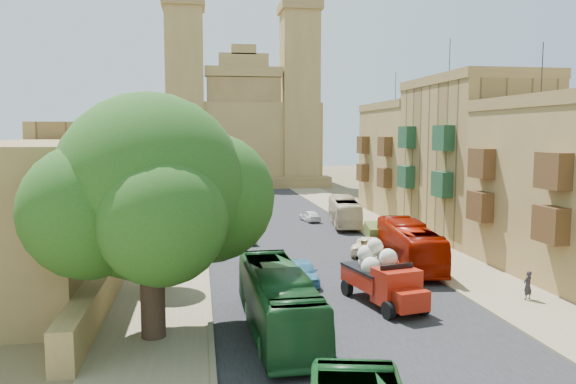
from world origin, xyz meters
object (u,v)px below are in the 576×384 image
object	(u,v)px
red_truck	(383,277)
bus_green_north	(278,301)
church	(241,130)
car_blue_a	(302,272)
bus_red_east	(409,245)
car_blue_b	(227,193)
car_white_b	(310,216)
street_tree_a	(154,225)
car_cream	(369,245)
street_tree_b	(166,207)
car_white_a	(242,234)
pedestrian_a	(528,285)
ficus_tree	(152,194)
street_tree_d	(178,181)
pedestrian_c	(406,240)
car_dkblue	(221,207)
street_tree_c	(173,191)
bus_cream_east	(344,211)
olive_pickup	(378,236)

from	to	relation	value
red_truck	bus_green_north	size ratio (longest dim) A/B	0.57
church	car_blue_a	bearing A→B (deg)	-91.20
bus_red_east	car_blue_b	xyz separation A→B (m)	(-10.18, 41.75, -0.77)
car_blue_a	car_blue_b	distance (m)	44.94
car_blue_a	car_white_b	xyz separation A→B (m)	(5.06, 23.15, -0.13)
bus_green_north	car_white_b	bearing A→B (deg)	74.74
car_blue_a	street_tree_a	bearing A→B (deg)	179.91
bus_red_east	car_cream	size ratio (longest dim) A/B	2.22
street_tree_b	red_truck	xyz separation A→B (m)	(12.01, -17.09, -1.67)
car_cream	car_white_b	size ratio (longest dim) A/B	1.41
car_white_a	pedestrian_a	distance (m)	23.15
bus_green_north	street_tree_b	bearing A→B (deg)	104.90
car_cream	ficus_tree	bearing A→B (deg)	70.05
street_tree_d	car_white_b	bearing A→B (deg)	-43.84
pedestrian_a	car_cream	bearing A→B (deg)	-89.30
pedestrian_a	car_white_a	bearing A→B (deg)	-74.03
street_tree_d	pedestrian_c	xyz separation A→B (m)	(17.86, -29.00, -2.18)
bus_green_north	bus_red_east	xyz separation A→B (m)	(10.50, 11.25, -0.01)
ficus_tree	car_dkblue	bearing A→B (deg)	83.47
street_tree_a	car_blue_b	world-z (taller)	street_tree_a
street_tree_d	pedestrian_c	bearing A→B (deg)	-58.37
bus_green_north	car_cream	bearing A→B (deg)	58.10
street_tree_c	car_white_b	size ratio (longest dim) A/B	1.42
car_blue_b	street_tree_a	bearing A→B (deg)	-101.25
car_cream	pedestrian_a	size ratio (longest dim) A/B	2.99
church	ficus_tree	distance (m)	75.26
street_tree_b	pedestrian_c	world-z (taller)	street_tree_b
car_white_a	pedestrian_c	size ratio (longest dim) A/B	2.14
red_truck	street_tree_c	bearing A→B (deg)	112.43
car_blue_a	street_tree_c	bearing A→B (deg)	111.25
street_tree_b	car_dkblue	bearing A→B (deg)	74.87
street_tree_c	bus_cream_east	size ratio (longest dim) A/B	0.49
red_truck	bus_green_north	xyz separation A→B (m)	(-6.01, -3.30, -0.01)
ficus_tree	street_tree_b	bearing A→B (deg)	91.71
pedestrian_c	church	bearing A→B (deg)	-170.58
car_white_b	bus_cream_east	bearing A→B (deg)	123.88
street_tree_b	bus_cream_east	xyz separation A→B (m)	(16.50, 7.97, -1.79)
street_tree_d	bus_red_east	distance (m)	37.06
bus_cream_east	car_white_a	distance (m)	12.65
street_tree_d	bus_red_east	xyz separation A→B (m)	(16.50, -33.14, -1.71)
street_tree_b	pedestrian_a	size ratio (longest dim) A/B	2.98
ficus_tree	street_tree_d	distance (m)	44.11
street_tree_b	bus_green_north	distance (m)	21.32
car_cream	car_dkblue	size ratio (longest dim) A/B	0.95
street_tree_d	pedestrian_a	size ratio (longest dim) A/B	2.99
car_blue_a	red_truck	bearing A→B (deg)	-52.98
olive_pickup	car_white_a	bearing A→B (deg)	161.14
street_tree_c	red_truck	world-z (taller)	street_tree_c
pedestrian_a	street_tree_b	bearing A→B (deg)	-62.41
car_dkblue	car_blue_b	size ratio (longest dim) A/B	1.19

